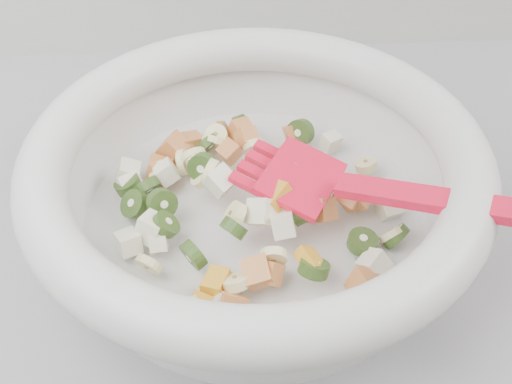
{
  "coord_description": "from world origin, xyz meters",
  "views": [
    {
      "loc": [
        0.12,
        0.98,
        1.35
      ],
      "look_at": [
        0.15,
        1.4,
        0.95
      ],
      "focal_mm": 45.0,
      "sensor_mm": 36.0,
      "label": 1
    }
  ],
  "objects": [
    {
      "name": "mixing_bowl",
      "position": [
        0.15,
        1.4,
        0.96
      ],
      "size": [
        0.48,
        0.41,
        0.13
      ],
      "color": "silver",
      "rests_on": "counter"
    }
  ]
}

